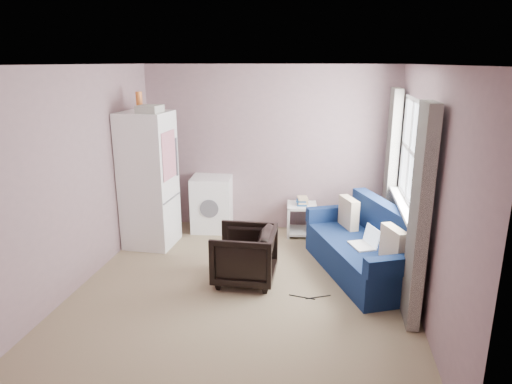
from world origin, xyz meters
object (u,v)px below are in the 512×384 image
armchair (244,253)px  side_table (302,217)px  sofa (368,250)px  fridge (149,179)px  washing_machine (212,202)px

armchair → side_table: armchair is taller
sofa → fridge: bearing=148.3°
fridge → washing_machine: (0.71, 0.73, -0.52)m
armchair → sofa: sofa is taller
fridge → side_table: 2.31m
armchair → washing_machine: (-0.81, 1.66, 0.08)m
armchair → sofa: size_ratio=0.35×
washing_machine → sofa: 2.58m
washing_machine → armchair: bearing=-69.4°
fridge → sofa: 3.09m
side_table → sofa: sofa is taller
washing_machine → sofa: size_ratio=0.41×
armchair → sofa: bearing=107.1°
washing_machine → side_table: washing_machine is taller
armchair → fridge: fridge is taller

